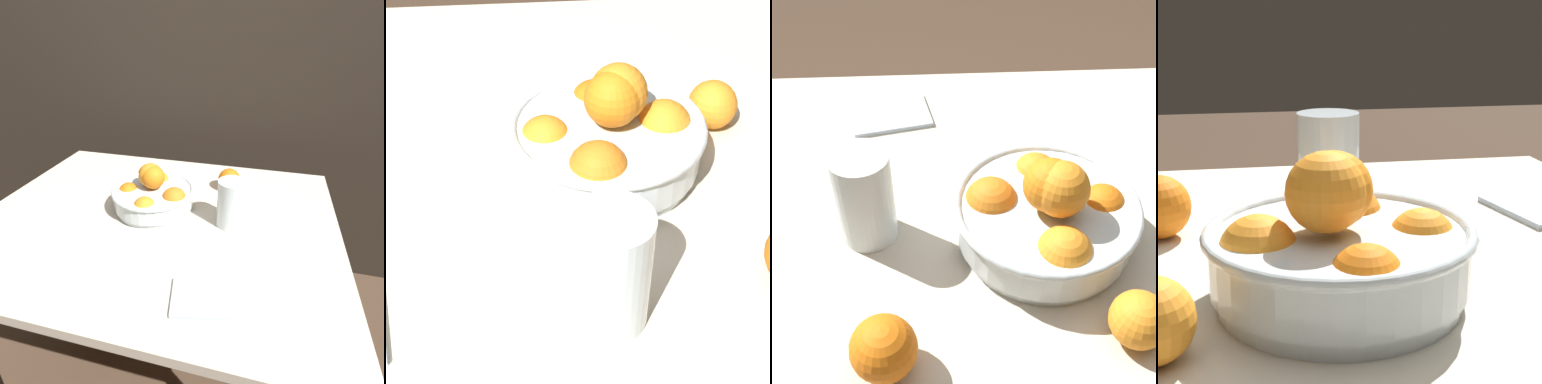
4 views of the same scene
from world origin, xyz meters
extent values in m
cube|color=beige|center=(0.00, 0.00, 0.71)|extent=(1.10, 0.86, 0.03)
cylinder|color=#936B47|center=(-0.49, -0.37, 0.35)|extent=(0.05, 0.05, 0.70)
cylinder|color=#936B47|center=(-0.49, 0.37, 0.35)|extent=(0.05, 0.05, 0.70)
cylinder|color=silver|center=(-0.02, 0.04, 0.74)|extent=(0.24, 0.24, 0.02)
cylinder|color=silver|center=(-0.02, 0.04, 0.77)|extent=(0.25, 0.25, 0.05)
torus|color=silver|center=(-0.02, 0.04, 0.80)|extent=(0.26, 0.26, 0.01)
sphere|color=orange|center=(0.05, 0.02, 0.78)|extent=(0.08, 0.08, 0.08)
sphere|color=orange|center=(-0.03, 0.12, 0.78)|extent=(0.08, 0.08, 0.08)
sphere|color=orange|center=(-0.10, 0.03, 0.78)|extent=(0.07, 0.07, 0.07)
sphere|color=orange|center=(-0.02, -0.04, 0.78)|extent=(0.07, 0.07, 0.07)
sphere|color=orange|center=(-0.03, 0.05, 0.84)|extent=(0.08, 0.08, 0.08)
sphere|color=orange|center=(-0.02, 0.04, 0.84)|extent=(0.07, 0.07, 0.07)
cylinder|color=#F4A314|center=(0.23, 0.01, 0.77)|extent=(0.07, 0.07, 0.09)
cylinder|color=silver|center=(0.23, 0.01, 0.80)|extent=(0.08, 0.08, 0.15)
sphere|color=orange|center=(-0.11, 0.21, 0.76)|extent=(0.07, 0.07, 0.07)
camera|label=1|loc=(0.30, -0.74, 1.26)|focal=28.00mm
camera|label=2|loc=(0.66, -0.06, 1.29)|focal=60.00mm
camera|label=3|loc=(0.12, 0.56, 1.32)|focal=50.00mm
camera|label=4|loc=(-0.59, 0.13, 1.00)|focal=60.00mm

